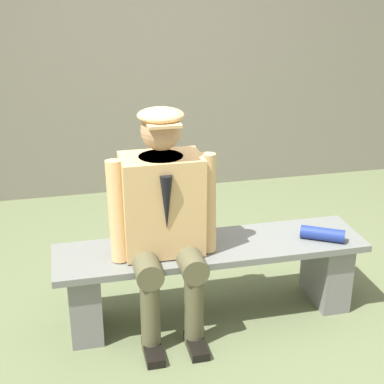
# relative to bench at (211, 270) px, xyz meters

# --- Properties ---
(ground_plane) EXTENTS (30.00, 30.00, 0.00)m
(ground_plane) POSITION_rel_bench_xyz_m (0.00, 0.00, -0.30)
(ground_plane) COLOR #5E6A46
(bench) EXTENTS (1.85, 0.45, 0.48)m
(bench) POSITION_rel_bench_xyz_m (0.00, 0.00, 0.00)
(bench) COLOR slate
(bench) RESTS_ON ground
(seated_man) EXTENTS (0.62, 0.60, 1.32)m
(seated_man) POSITION_rel_bench_xyz_m (0.29, 0.05, 0.43)
(seated_man) COLOR tan
(seated_man) RESTS_ON ground
(rolled_magazine) EXTENTS (0.26, 0.20, 0.08)m
(rolled_magazine) POSITION_rel_bench_xyz_m (-0.67, 0.08, 0.21)
(rolled_magazine) COLOR navy
(rolled_magazine) RESTS_ON bench
(stadium_wall) EXTENTS (12.00, 0.24, 1.80)m
(stadium_wall) POSITION_rel_bench_xyz_m (0.00, -2.30, 0.59)
(stadium_wall) COLOR gray
(stadium_wall) RESTS_ON ground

